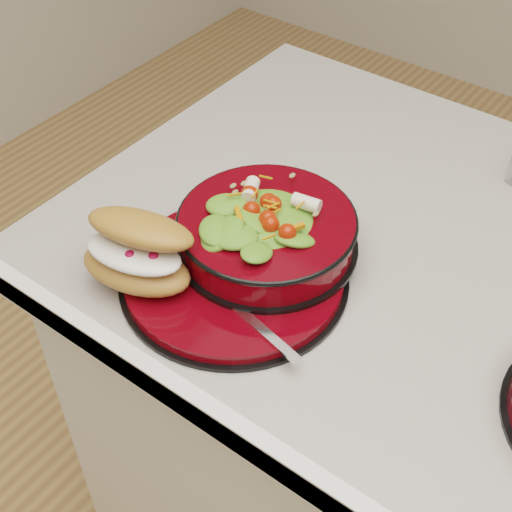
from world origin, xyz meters
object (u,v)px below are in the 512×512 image
Objects in this scene: salad_bowl at (267,226)px; fork at (247,316)px; dinner_plate at (234,276)px; croissant at (138,252)px; island_counter at (452,476)px.

fork is at bearing -64.45° from salad_bowl.
dinner_plate is 0.13m from croissant.
island_counter is at bearing 21.69° from croissant.
dinner_plate is 1.23× the size of salad_bowl.
dinner_plate is 0.08m from fork.
croissant is at bearing -137.75° from dinner_plate.
island_counter is 7.80× the size of croissant.
dinner_plate is 1.82× the size of fork.
croissant is (-0.39, -0.27, 0.51)m from island_counter.
croissant reaches higher than fork.
salad_bowl reaches higher than island_counter.
dinner_plate is (-0.30, -0.19, 0.46)m from island_counter.
dinner_plate reaches higher than island_counter.
salad_bowl is (-0.30, -0.13, 0.50)m from island_counter.
salad_bowl is 0.13m from fork.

